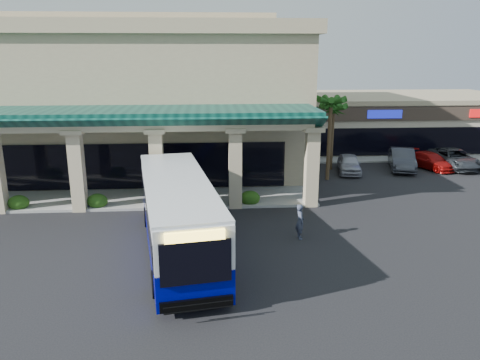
{
  "coord_description": "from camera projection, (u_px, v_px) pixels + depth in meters",
  "views": [
    {
      "loc": [
        -0.01,
        -21.12,
        8.87
      ],
      "look_at": [
        1.65,
        3.23,
        2.2
      ],
      "focal_mm": 35.0,
      "sensor_mm": 36.0,
      "label": 1
    }
  ],
  "objects": [
    {
      "name": "car_gray",
      "position": [
        454.0,
        158.0,
        37.13
      ],
      "size": [
        2.48,
        5.37,
        1.49
      ],
      "primitive_type": "imported",
      "rotation": [
        0.0,
        0.0,
        -0.0
      ],
      "color": "#32363C",
      "rests_on": "ground"
    },
    {
      "name": "car_white",
      "position": [
        402.0,
        159.0,
        36.52
      ],
      "size": [
        3.03,
        5.2,
        1.62
      ],
      "primitive_type": "imported",
      "rotation": [
        0.0,
        0.0,
        -0.28
      ],
      "color": "#34363F",
      "rests_on": "ground"
    },
    {
      "name": "main_building",
      "position": [
        104.0,
        95.0,
        36.05
      ],
      "size": [
        30.8,
        14.8,
        11.35
      ],
      "primitive_type": null,
      "color": "tan",
      "rests_on": "ground"
    },
    {
      "name": "car_silver",
      "position": [
        349.0,
        164.0,
        35.59
      ],
      "size": [
        2.4,
        4.3,
        1.38
      ],
      "primitive_type": "imported",
      "rotation": [
        0.0,
        0.0,
        -0.2
      ],
      "color": "#A5A6B4",
      "rests_on": "ground"
    },
    {
      "name": "strip_mall",
      "position": [
        390.0,
        120.0,
        46.29
      ],
      "size": [
        22.5,
        12.5,
        4.9
      ],
      "primitive_type": null,
      "color": "beige",
      "rests_on": "ground"
    },
    {
      "name": "palm_0",
      "position": [
        329.0,
        134.0,
        32.94
      ],
      "size": [
        2.4,
        2.4,
        6.6
      ],
      "primitive_type": null,
      "color": "#1B4C14",
      "rests_on": "ground"
    },
    {
      "name": "transit_bus",
      "position": [
        178.0,
        216.0,
        21.16
      ],
      "size": [
        4.8,
        12.52,
        3.41
      ],
      "primitive_type": null,
      "rotation": [
        0.0,
        0.0,
        0.16
      ],
      "color": "#010487",
      "rests_on": "ground"
    },
    {
      "name": "broadleaf_tree",
      "position": [
        295.0,
        129.0,
        40.81
      ],
      "size": [
        2.6,
        2.6,
        4.81
      ],
      "primitive_type": null,
      "color": "#1F450F",
      "rests_on": "ground"
    },
    {
      "name": "arcade",
      "position": [
        75.0,
        157.0,
        27.94
      ],
      "size": [
        30.0,
        6.2,
        5.7
      ],
      "primitive_type": null,
      "color": "#093830",
      "rests_on": "ground"
    },
    {
      "name": "pedestrian",
      "position": [
        300.0,
        221.0,
        22.9
      ],
      "size": [
        0.44,
        0.65,
        1.75
      ],
      "primitive_type": "imported",
      "rotation": [
        0.0,
        0.0,
        1.61
      ],
      "color": "#3C4357",
      "rests_on": "ground"
    },
    {
      "name": "car_red",
      "position": [
        430.0,
        161.0,
        36.82
      ],
      "size": [
        3.31,
        4.72,
        1.27
      ],
      "primitive_type": "imported",
      "rotation": [
        0.0,
        0.0,
        0.39
      ],
      "color": "#9D0E0C",
      "rests_on": "ground"
    },
    {
      "name": "ground",
      "position": [
        211.0,
        242.0,
        22.66
      ],
      "size": [
        110.0,
        110.0,
        0.0
      ],
      "primitive_type": "plane",
      "color": "black"
    },
    {
      "name": "palm_1",
      "position": [
        332.0,
        133.0,
        35.99
      ],
      "size": [
        2.4,
        2.4,
        5.8
      ],
      "primitive_type": null,
      "color": "#1B4C14",
      "rests_on": "ground"
    }
  ]
}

